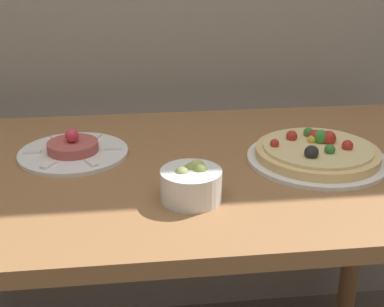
# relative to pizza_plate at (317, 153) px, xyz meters

# --- Properties ---
(dining_table) EXTENTS (1.30, 0.76, 0.77)m
(dining_table) POSITION_rel_pizza_plate_xyz_m (-0.31, 0.02, -0.13)
(dining_table) COLOR olive
(dining_table) RESTS_ON ground_plane
(pizza_plate) EXTENTS (0.32, 0.32, 0.07)m
(pizza_plate) POSITION_rel_pizza_plate_xyz_m (0.00, 0.00, 0.00)
(pizza_plate) COLOR white
(pizza_plate) RESTS_ON dining_table
(tartare_plate) EXTENTS (0.26, 0.26, 0.07)m
(tartare_plate) POSITION_rel_pizza_plate_xyz_m (-0.55, 0.10, -0.01)
(tartare_plate) COLOR white
(tartare_plate) RESTS_ON dining_table
(small_bowl) EXTENTS (0.12, 0.12, 0.07)m
(small_bowl) POSITION_rel_pizza_plate_xyz_m (-0.31, -0.15, 0.01)
(small_bowl) COLOR white
(small_bowl) RESTS_ON dining_table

